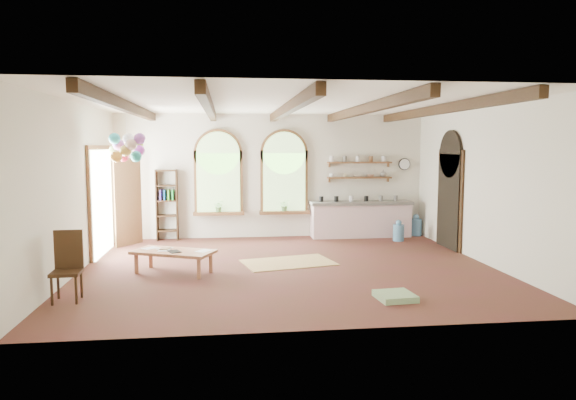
{
  "coord_description": "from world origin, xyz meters",
  "views": [
    {
      "loc": [
        -1.19,
        -9.84,
        2.38
      ],
      "look_at": [
        0.06,
        0.6,
        1.27
      ],
      "focal_mm": 32.0,
      "sensor_mm": 36.0,
      "label": 1
    }
  ],
  "objects": [
    {
      "name": "table_book",
      "position": [
        -2.45,
        -0.01,
        0.44
      ],
      "size": [
        0.21,
        0.27,
        0.02
      ],
      "primitive_type": "imported",
      "rotation": [
        0.0,
        0.0,
        -0.22
      ],
      "color": "olive",
      "rests_on": "coffee_table"
    },
    {
      "name": "right_doorway",
      "position": [
        3.95,
        1.5,
        1.1
      ],
      "size": [
        0.1,
        1.3,
        2.4
      ],
      "primitive_type": "cube",
      "color": "black",
      "rests_on": "floor"
    },
    {
      "name": "potted_plant_left",
      "position": [
        -1.4,
        3.32,
        0.85
      ],
      "size": [
        0.27,
        0.23,
        0.3
      ],
      "primitive_type": "imported",
      "color": "#598C4C",
      "rests_on": "window_left"
    },
    {
      "name": "shelf_vase",
      "position": [
        2.95,
        3.38,
        1.67
      ],
      "size": [
        0.18,
        0.18,
        0.19
      ],
      "primitive_type": "imported",
      "color": "slate",
      "rests_on": "wall_shelf_lower"
    },
    {
      "name": "window_left",
      "position": [
        -1.4,
        3.43,
        1.63
      ],
      "size": [
        1.3,
        0.28,
        2.2
      ],
      "color": "brown",
      "rests_on": "floor"
    },
    {
      "name": "balloon_cluster",
      "position": [
        -3.19,
        0.95,
        2.35
      ],
      "size": [
        0.79,
        0.79,
        1.15
      ],
      "color": "silver",
      "rests_on": "floor"
    },
    {
      "name": "floor_mat",
      "position": [
        0.04,
        0.39,
        0.01
      ],
      "size": [
        2.01,
        1.5,
        0.02
      ],
      "primitive_type": "cube",
      "rotation": [
        0.0,
        0.0,
        0.23
      ],
      "color": "tan",
      "rests_on": "floor"
    },
    {
      "name": "side_chair",
      "position": [
        -3.65,
        -1.77,
        0.31
      ],
      "size": [
        0.45,
        0.45,
        1.08
      ],
      "color": "#3B2A12",
      "rests_on": "floor"
    },
    {
      "name": "coffee_table",
      "position": [
        -2.2,
        -0.18,
        0.38
      ],
      "size": [
        1.66,
        1.24,
        0.43
      ],
      "color": "tan",
      "rests_on": "floor"
    },
    {
      "name": "floor_cushion",
      "position": [
        1.4,
        -2.3,
        0.05
      ],
      "size": [
        0.61,
        0.61,
        0.1
      ],
      "primitive_type": "cube",
      "rotation": [
        0.0,
        0.0,
        0.1
      ],
      "color": "#7EA16F",
      "rests_on": "floor"
    },
    {
      "name": "shelf_bowl_b",
      "position": [
        2.6,
        3.38,
        1.6
      ],
      "size": [
        0.2,
        0.2,
        0.06
      ],
      "primitive_type": "imported",
      "color": "#8C664C",
      "rests_on": "wall_shelf_lower"
    },
    {
      "name": "water_jug_b",
      "position": [
        3.82,
        3.2,
        0.25
      ],
      "size": [
        0.3,
        0.3,
        0.58
      ],
      "color": "#5287B0",
      "rests_on": "floor"
    },
    {
      "name": "wall_shelf_lower",
      "position": [
        2.3,
        3.38,
        1.55
      ],
      "size": [
        1.7,
        0.24,
        0.04
      ],
      "primitive_type": "cube",
      "color": "brown",
      "rests_on": "wall_back"
    },
    {
      "name": "left_doorway",
      "position": [
        -3.95,
        1.8,
        1.15
      ],
      "size": [
        0.1,
        1.9,
        2.5
      ],
      "primitive_type": "cube",
      "color": "brown",
      "rests_on": "floor"
    },
    {
      "name": "water_jug_a",
      "position": [
        3.1,
        2.5,
        0.23
      ],
      "size": [
        0.28,
        0.28,
        0.54
      ],
      "color": "#5287B0",
      "rests_on": "floor"
    },
    {
      "name": "wall_shelf_upper",
      "position": [
        2.3,
        3.38,
        1.95
      ],
      "size": [
        1.7,
        0.24,
        0.04
      ],
      "primitive_type": "cube",
      "color": "brown",
      "rests_on": "wall_back"
    },
    {
      "name": "window_right",
      "position": [
        0.3,
        3.43,
        1.63
      ],
      "size": [
        1.3,
        0.28,
        2.2
      ],
      "color": "brown",
      "rests_on": "floor"
    },
    {
      "name": "shelf_bowl_a",
      "position": [
        2.25,
        3.38,
        1.6
      ],
      "size": [
        0.22,
        0.22,
        0.05
      ],
      "primitive_type": "imported",
      "color": "beige",
      "rests_on": "wall_shelf_lower"
    },
    {
      "name": "shelf_cup_a",
      "position": [
        1.55,
        3.38,
        1.62
      ],
      "size": [
        0.12,
        0.1,
        0.1
      ],
      "primitive_type": "imported",
      "color": "white",
      "rests_on": "wall_shelf_lower"
    },
    {
      "name": "potted_plant_right",
      "position": [
        0.3,
        3.32,
        0.85
      ],
      "size": [
        0.27,
        0.23,
        0.3
      ],
      "primitive_type": "imported",
      "color": "#598C4C",
      "rests_on": "window_right"
    },
    {
      "name": "shelf_cup_b",
      "position": [
        1.9,
        3.38,
        1.62
      ],
      "size": [
        0.1,
        0.1,
        0.09
      ],
      "primitive_type": "imported",
      "color": "beige",
      "rests_on": "wall_shelf_lower"
    },
    {
      "name": "bookshelf",
      "position": [
        -2.7,
        3.32,
        0.9
      ],
      "size": [
        0.53,
        0.32,
        1.8
      ],
      "color": "#3B2A12",
      "rests_on": "floor"
    },
    {
      "name": "floor",
      "position": [
        0.0,
        0.0,
        0.0
      ],
      "size": [
        8.0,
        8.0,
        0.0
      ],
      "primitive_type": "plane",
      "color": "#562723",
      "rests_on": "ground"
    },
    {
      "name": "tablet",
      "position": [
        -2.17,
        -0.3,
        0.44
      ],
      "size": [
        0.29,
        0.34,
        0.01
      ],
      "primitive_type": "cube",
      "rotation": [
        0.0,
        0.0,
        0.42
      ],
      "color": "black",
      "rests_on": "coffee_table"
    },
    {
      "name": "ceiling_beams",
      "position": [
        0.0,
        0.0,
        3.1
      ],
      "size": [
        6.2,
        6.8,
        0.18
      ],
      "primitive_type": null,
      "color": "#3B2A12",
      "rests_on": "ceiling"
    },
    {
      "name": "wall_clock",
      "position": [
        3.55,
        3.45,
        1.9
      ],
      "size": [
        0.32,
        0.04,
        0.32
      ],
      "primitive_type": "cylinder",
      "rotation": [
        1.57,
        0.0,
        0.0
      ],
      "color": "black",
      "rests_on": "wall_back"
    },
    {
      "name": "kitchen_counter",
      "position": [
        2.3,
        3.2,
        0.48
      ],
      "size": [
        2.68,
        0.62,
        0.94
      ],
      "color": "beige",
      "rests_on": "floor"
    }
  ]
}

